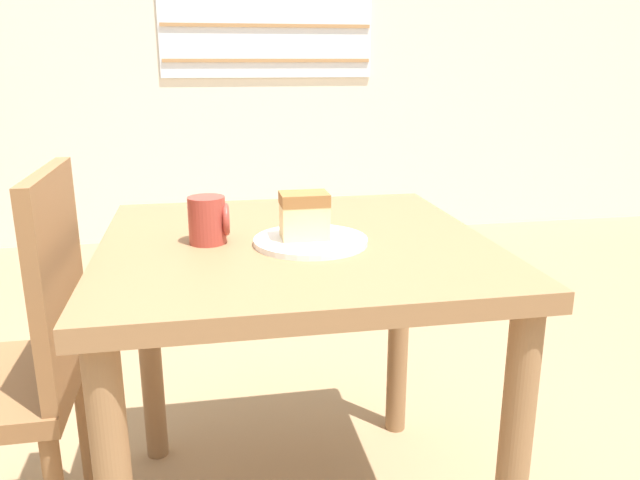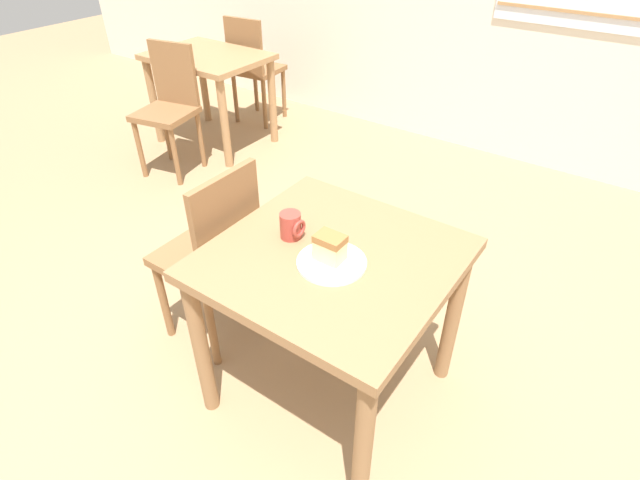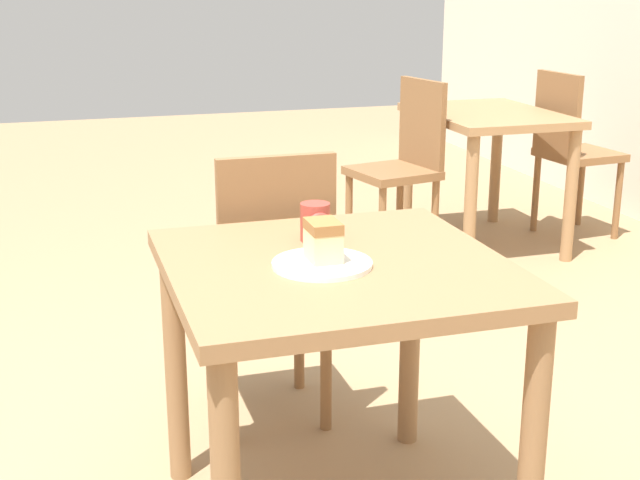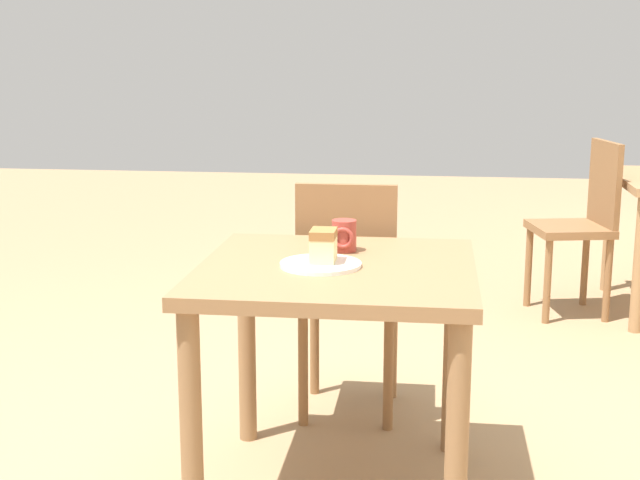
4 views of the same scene
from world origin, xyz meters
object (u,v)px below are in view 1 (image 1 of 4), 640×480
plate (311,241)px  cake_slice (304,215)px  dining_table_near (296,291)px  coffee_mug (209,220)px  chair_near_window (13,367)px

plate → cake_slice: bearing=152.2°
dining_table_near → coffee_mug: bearing=179.5°
chair_near_window → coffee_mug: 0.50m
chair_near_window → cake_slice: bearing=88.5°
dining_table_near → cake_slice: bearing=-69.8°
dining_table_near → chair_near_window: size_ratio=0.91×
dining_table_near → cake_slice: size_ratio=8.29×
plate → coffee_mug: 0.21m
plate → chair_near_window: bearing=177.9°
coffee_mug → chair_near_window: bearing=-176.6°
plate → coffee_mug: size_ratio=2.41×
chair_near_window → coffee_mug: size_ratio=9.09×
dining_table_near → coffee_mug: size_ratio=8.28×
dining_table_near → plate: bearing=-59.8°
dining_table_near → coffee_mug: 0.25m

